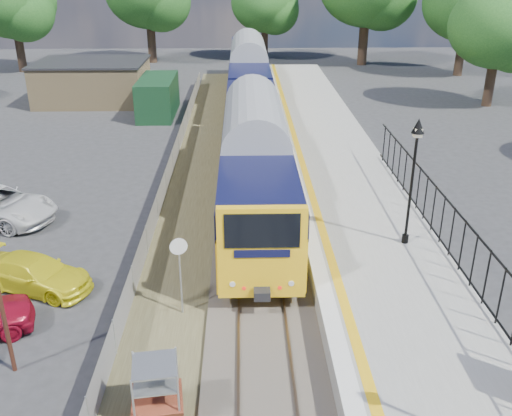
{
  "coord_description": "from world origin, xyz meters",
  "views": [
    {
      "loc": [
        -0.56,
        -12.24,
        10.41
      ],
      "look_at": [
        -0.08,
        6.73,
        2.0
      ],
      "focal_mm": 40.0,
      "sensor_mm": 36.0,
      "label": 1
    }
  ],
  "objects_px": {
    "speed_sign": "(180,264)",
    "car_yellow": "(35,273)",
    "brick_plinth": "(157,397)",
    "victorian_lamp_north": "(415,153)",
    "train": "(251,97)"
  },
  "relations": [
    {
      "from": "train",
      "to": "brick_plinth",
      "type": "distance_m",
      "value": 25.16
    },
    {
      "from": "victorian_lamp_north",
      "to": "speed_sign",
      "type": "relative_size",
      "value": 1.7
    },
    {
      "from": "brick_plinth",
      "to": "victorian_lamp_north",
      "type": "bearing_deg",
      "value": 44.42
    },
    {
      "from": "brick_plinth",
      "to": "car_yellow",
      "type": "height_order",
      "value": "brick_plinth"
    },
    {
      "from": "brick_plinth",
      "to": "speed_sign",
      "type": "distance_m",
      "value": 4.82
    },
    {
      "from": "victorian_lamp_north",
      "to": "speed_sign",
      "type": "distance_m",
      "value": 8.72
    },
    {
      "from": "victorian_lamp_north",
      "to": "train",
      "type": "relative_size",
      "value": 0.11
    },
    {
      "from": "car_yellow",
      "to": "speed_sign",
      "type": "bearing_deg",
      "value": -86.97
    },
    {
      "from": "speed_sign",
      "to": "car_yellow",
      "type": "xyz_separation_m",
      "value": [
        -5.11,
        1.68,
        -1.25
      ]
    },
    {
      "from": "speed_sign",
      "to": "brick_plinth",
      "type": "bearing_deg",
      "value": -107.74
    },
    {
      "from": "train",
      "to": "car_yellow",
      "type": "xyz_separation_m",
      "value": [
        -7.61,
        -18.57,
        -1.76
      ]
    },
    {
      "from": "victorian_lamp_north",
      "to": "car_yellow",
      "type": "xyz_separation_m",
      "value": [
        -12.91,
        -1.35,
        -3.72
      ]
    },
    {
      "from": "brick_plinth",
      "to": "car_yellow",
      "type": "relative_size",
      "value": 0.48
    },
    {
      "from": "victorian_lamp_north",
      "to": "car_yellow",
      "type": "relative_size",
      "value": 1.15
    },
    {
      "from": "speed_sign",
      "to": "car_yellow",
      "type": "bearing_deg",
      "value": 145.5
    }
  ]
}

